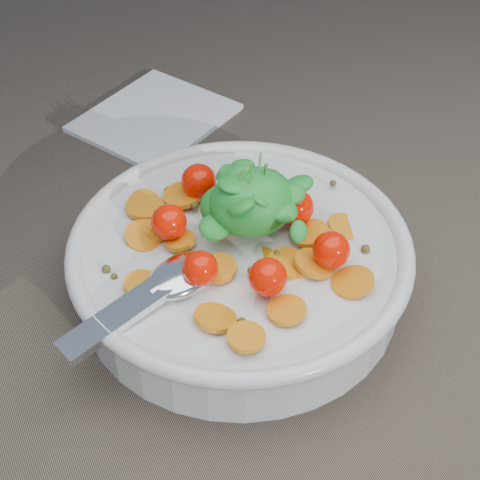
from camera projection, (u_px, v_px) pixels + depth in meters
name	position (u px, v px, depth m)	size (l,w,h in m)	color
ground	(191.00, 275.00, 0.58)	(6.00, 6.00, 0.00)	brown
bowl	(240.00, 261.00, 0.55)	(0.27, 0.25, 0.11)	silver
napkin	(155.00, 118.00, 0.73)	(0.14, 0.12, 0.01)	white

